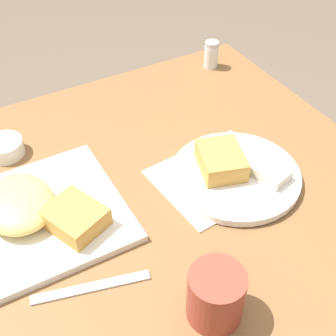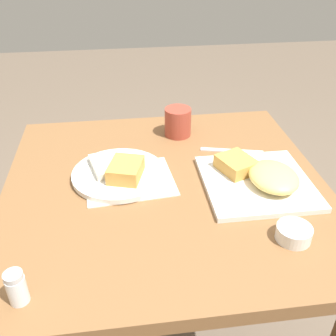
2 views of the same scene
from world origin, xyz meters
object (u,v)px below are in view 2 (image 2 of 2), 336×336
object	(u,v)px
plate_square_near	(260,178)
plate_oval_far	(119,172)
coffee_mug	(178,122)
sauce_ramekin	(294,233)
butter_knife	(232,151)
salt_shaker	(17,289)

from	to	relation	value
plate_square_near	plate_oval_far	xyz separation A→B (m)	(0.08, 0.36, -0.00)
plate_oval_far	coffee_mug	distance (m)	0.29
sauce_ramekin	plate_oval_far	bearing A→B (deg)	51.94
coffee_mug	plate_oval_far	bearing A→B (deg)	139.33
butter_knife	coffee_mug	distance (m)	0.19
plate_oval_far	coffee_mug	size ratio (longest dim) A/B	2.80
plate_oval_far	coffee_mug	bearing A→B (deg)	-40.67
coffee_mug	plate_square_near	bearing A→B (deg)	-151.03
plate_square_near	butter_knife	xyz separation A→B (m)	(0.18, 0.02, -0.02)
salt_shaker	coffee_mug	bearing A→B (deg)	-32.65
butter_knife	coffee_mug	size ratio (longest dim) A/B	2.06
salt_shaker	butter_knife	bearing A→B (deg)	-48.16
plate_square_near	salt_shaker	size ratio (longest dim) A/B	3.94
salt_shaker	coffee_mug	size ratio (longest dim) A/B	0.78
plate_square_near	butter_knife	bearing A→B (deg)	8.10
plate_square_near	salt_shaker	bearing A→B (deg)	118.14
plate_oval_far	butter_knife	bearing A→B (deg)	-73.94
plate_oval_far	sauce_ramekin	xyz separation A→B (m)	(-0.28, -0.36, -0.00)
sauce_ramekin	salt_shaker	bearing A→B (deg)	99.04
plate_oval_far	salt_shaker	bearing A→B (deg)	152.97
sauce_ramekin	salt_shaker	xyz separation A→B (m)	(-0.09, 0.55, 0.01)
plate_oval_far	sauce_ramekin	world-z (taller)	plate_oval_far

